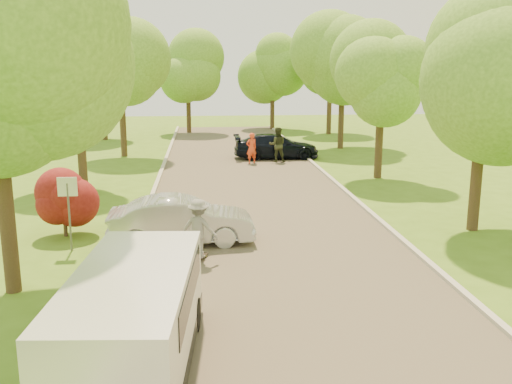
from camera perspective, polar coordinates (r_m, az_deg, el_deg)
name	(u,v)px	position (r m, az deg, el deg)	size (l,w,h in m)	color
ground	(290,297)	(13.45, 3.44, -10.48)	(100.00, 100.00, 0.00)	#496E1A
road	(257,212)	(20.99, 0.11, -1.97)	(8.00, 60.00, 0.01)	#4C4438
curb_left	(146,213)	(20.99, -10.97, -2.05)	(0.18, 60.00, 0.12)	#B2AD9E
curb_right	(365,208)	(21.73, 10.80, -1.55)	(0.18, 60.00, 0.12)	#B2AD9E
street_sign	(68,198)	(17.08, -18.28, -0.60)	(0.55, 0.06, 2.17)	#59595E
red_shrub	(64,202)	(18.72, -18.68, -0.98)	(1.70, 1.70, 1.95)	#382619
tree_l_mida	(2,69)	(13.93, -24.05, 11.14)	(4.71, 4.60, 7.39)	#382619
tree_l_midb	(82,83)	(24.72, -17.03, 10.42)	(4.30, 4.20, 6.62)	#382619
tree_l_far	(124,62)	(34.52, -13.10, 12.53)	(4.92, 4.80, 7.79)	#382619
tree_r_mida	(494,56)	(19.43, 22.66, 12.41)	(5.13, 5.00, 7.95)	#382619
tree_r_midb	(386,74)	(27.59, 12.90, 11.41)	(4.51, 4.40, 7.01)	#382619
tree_r_far	(347,57)	(37.38, 9.06, 13.22)	(5.33, 5.20, 8.34)	#382619
tree_bg_a	(104,65)	(42.78, -14.93, 12.16)	(5.12, 5.00, 7.72)	#382619
tree_bg_b	(333,62)	(45.39, 7.74, 12.73)	(5.12, 5.00, 7.95)	#382619
tree_bg_c	(190,69)	(46.24, -6.59, 12.11)	(4.92, 4.80, 7.33)	#382619
tree_bg_d	(275,65)	(48.63, 1.93, 12.55)	(5.12, 5.00, 7.72)	#382619
minivan	(134,319)	(10.28, -12.12, -12.34)	(2.35, 5.12, 1.85)	white
silver_sedan	(182,220)	(17.26, -7.44, -2.84)	(1.51, 4.34, 1.43)	#B4B5B9
dark_sedan	(276,146)	(33.12, 2.03, 4.60)	(1.99, 4.89, 1.42)	black
longboard	(199,257)	(15.87, -5.68, -6.53)	(0.51, 0.86, 0.10)	black
skateboarder	(199,229)	(15.62, -5.74, -3.65)	(1.05, 0.60, 1.63)	gray
person_striped	(251,148)	(31.29, -0.46, 4.39)	(0.62, 0.40, 1.69)	#E44422
person_olive	(277,145)	(31.80, 2.15, 4.74)	(0.94, 0.73, 1.94)	#2A301C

